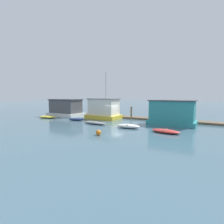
% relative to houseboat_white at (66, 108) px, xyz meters
% --- Properties ---
extents(ground_plane, '(200.00, 200.00, 0.00)m').
position_rel_houseboat_white_xyz_m(ground_plane, '(10.85, 0.44, -1.56)').
color(ground_plane, '#426070').
extents(dock_walkway, '(33.80, 1.99, 0.30)m').
position_rel_houseboat_white_xyz_m(dock_walkway, '(10.85, 3.62, -1.41)').
color(dock_walkway, brown).
rests_on(dock_walkway, ground_plane).
extents(houseboat_white, '(6.64, 4.10, 3.33)m').
position_rel_houseboat_white_xyz_m(houseboat_white, '(0.00, 0.00, 0.00)').
color(houseboat_white, white).
rests_on(houseboat_white, ground_plane).
extents(houseboat_yellow, '(5.68, 3.80, 8.04)m').
position_rel_houseboat_white_xyz_m(houseboat_yellow, '(8.36, 0.81, 0.09)').
color(houseboat_yellow, gold).
rests_on(houseboat_yellow, ground_plane).
extents(houseboat_teal, '(6.31, 3.42, 3.43)m').
position_rel_houseboat_white_xyz_m(houseboat_teal, '(20.02, 0.26, 0.08)').
color(houseboat_teal, teal).
rests_on(houseboat_teal, ground_plane).
extents(dinghy_yellow, '(3.65, 2.17, 0.44)m').
position_rel_houseboat_white_xyz_m(dinghy_yellow, '(-0.73, -3.74, -1.34)').
color(dinghy_yellow, yellow).
rests_on(dinghy_yellow, ground_plane).
extents(dinghy_navy, '(2.90, 1.78, 0.39)m').
position_rel_houseboat_white_xyz_m(dinghy_navy, '(5.62, -3.24, -1.37)').
color(dinghy_navy, navy).
rests_on(dinghy_navy, ground_plane).
extents(dinghy_grey, '(4.01, 1.38, 0.40)m').
position_rel_houseboat_white_xyz_m(dinghy_grey, '(10.47, -4.78, -1.37)').
color(dinghy_grey, gray).
rests_on(dinghy_grey, ground_plane).
extents(dinghy_white, '(3.07, 1.53, 0.52)m').
position_rel_houseboat_white_xyz_m(dinghy_white, '(15.89, -5.09, -1.30)').
color(dinghy_white, white).
rests_on(dinghy_white, ground_plane).
extents(dinghy_red, '(3.24, 1.61, 0.41)m').
position_rel_houseboat_white_xyz_m(dinghy_red, '(20.61, -5.60, -1.36)').
color(dinghy_red, red).
rests_on(dinghy_red, ground_plane).
extents(mooring_post_far_right, '(0.30, 0.30, 1.83)m').
position_rel_houseboat_white_xyz_m(mooring_post_far_right, '(12.91, 2.38, -0.65)').
color(mooring_post_far_right, '#846B4C').
rests_on(mooring_post_far_right, ground_plane).
extents(mooring_post_centre, '(0.28, 0.28, 2.15)m').
position_rel_houseboat_white_xyz_m(mooring_post_centre, '(12.92, 2.38, -0.49)').
color(mooring_post_centre, brown).
rests_on(mooring_post_centre, ground_plane).
extents(mooring_post_near_right, '(0.25, 0.25, 1.30)m').
position_rel_houseboat_white_xyz_m(mooring_post_near_right, '(10.45, 2.38, -0.91)').
color(mooring_post_near_right, brown).
rests_on(mooring_post_near_right, ground_plane).
extents(buoy_orange, '(0.56, 0.56, 0.56)m').
position_rel_houseboat_white_xyz_m(buoy_orange, '(14.90, -10.19, -1.28)').
color(buoy_orange, orange).
rests_on(buoy_orange, ground_plane).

